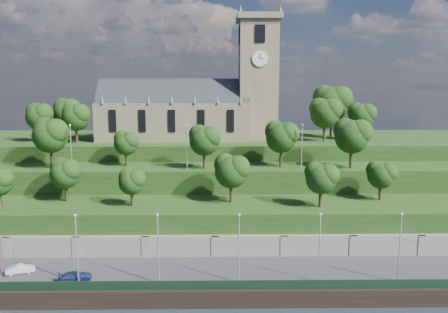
{
  "coord_description": "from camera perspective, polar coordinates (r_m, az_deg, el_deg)",
  "views": [
    {
      "loc": [
        5.46,
        -48.99,
        26.25
      ],
      "look_at": [
        6.51,
        30.0,
        13.68
      ],
      "focal_mm": 35.0,
      "sensor_mm": 36.0,
      "label": 1
    }
  ],
  "objects": [
    {
      "name": "church",
      "position": [
        95.16,
        -3.6,
        6.78
      ],
      "size": [
        38.6,
        12.35,
        27.6
      ],
      "color": "#6A5F4A",
      "rests_on": "hilltop"
    },
    {
      "name": "embankment_lower",
      "position": [
        70.8,
        -5.21,
        -9.31
      ],
      "size": [
        160.0,
        12.0,
        8.0
      ],
      "primitive_type": "cube",
      "color": "#1B3712",
      "rests_on": "ground"
    },
    {
      "name": "quay_wall",
      "position": [
        55.29,
        -6.67,
        -18.08
      ],
      "size": [
        160.0,
        0.5,
        2.2
      ],
      "primitive_type": "cube",
      "color": "black",
      "rests_on": "ground"
    },
    {
      "name": "trees_hilltop",
      "position": [
        94.84,
        1.23,
        6.21
      ],
      "size": [
        73.67,
        16.66,
        11.76
      ],
      "color": "black",
      "rests_on": "hilltop"
    },
    {
      "name": "car_right",
      "position": [
        60.3,
        -18.85,
        -14.57
      ],
      "size": [
        4.34,
        2.91,
        1.17
      ],
      "primitive_type": "imported",
      "rotation": [
        0.0,
        0.0,
        1.92
      ],
      "color": "navy",
      "rests_on": "promenade"
    },
    {
      "name": "promenade",
      "position": [
        60.75,
        -6.07,
        -15.57
      ],
      "size": [
        160.0,
        12.0,
        2.0
      ],
      "primitive_type": "cube",
      "color": "#2D2D30",
      "rests_on": "ground"
    },
    {
      "name": "hilltop",
      "position": [
        100.89,
        -3.85,
        -1.69
      ],
      "size": [
        160.0,
        32.0,
        15.0
      ],
      "primitive_type": "cube",
      "color": "#1B3712",
      "rests_on": "ground"
    },
    {
      "name": "car_middle",
      "position": [
        65.1,
        -25.07,
        -13.17
      ],
      "size": [
        3.76,
        2.33,
        1.17
      ],
      "primitive_type": "imported",
      "rotation": [
        0.0,
        0.0,
        1.9
      ],
      "color": "#B7B8BD",
      "rests_on": "promenade"
    },
    {
      "name": "retaining_wall",
      "position": [
        65.65,
        -5.61,
        -12.21
      ],
      "size": [
        160.0,
        2.1,
        5.0
      ],
      "color": "slate",
      "rests_on": "ground"
    },
    {
      "name": "fence",
      "position": [
        55.21,
        -6.63,
        -16.39
      ],
      "size": [
        160.0,
        0.1,
        1.2
      ],
      "primitive_type": "cube",
      "color": "black",
      "rests_on": "promenade"
    },
    {
      "name": "lamp_posts_upper",
      "position": [
        75.8,
        -4.89,
        1.69
      ],
      "size": [
        40.36,
        0.36,
        7.98
      ],
      "color": "#B2B2B7",
      "rests_on": "embankment_upper"
    },
    {
      "name": "embankment_upper",
      "position": [
        80.76,
        -4.63,
        -5.51
      ],
      "size": [
        160.0,
        10.0,
        12.0
      ],
      "primitive_type": "cube",
      "color": "#1B3712",
      "rests_on": "ground"
    },
    {
      "name": "trees_upper",
      "position": [
        77.46,
        -1.93,
        2.69
      ],
      "size": [
        59.8,
        8.15,
        9.01
      ],
      "color": "black",
      "rests_on": "embankment_upper"
    },
    {
      "name": "ground",
      "position": [
        55.84,
        -6.65,
        -19.06
      ],
      "size": [
        320.0,
        320.0,
        0.0
      ],
      "primitive_type": "plane",
      "color": "black",
      "rests_on": "ground"
    },
    {
      "name": "lamp_posts_promenade",
      "position": [
        55.42,
        -8.61,
        -11.24
      ],
      "size": [
        60.36,
        0.36,
        9.03
      ],
      "color": "#B2B2B7",
      "rests_on": "promenade"
    },
    {
      "name": "trees_lower",
      "position": [
        68.6,
        -3.69,
        -2.35
      ],
      "size": [
        64.47,
        8.72,
        7.83
      ],
      "color": "black",
      "rests_on": "embankment_lower"
    }
  ]
}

